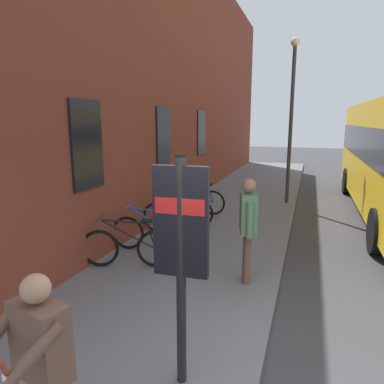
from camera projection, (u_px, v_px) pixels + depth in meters
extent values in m
plane|color=#38383A|center=(331.00, 231.00, 9.13)|extent=(60.00, 60.00, 0.00)
cube|color=slate|center=(241.00, 204.00, 11.83)|extent=(24.00, 3.50, 0.12)
cube|color=brown|center=(193.00, 80.00, 12.57)|extent=(22.00, 0.60, 8.50)
cube|color=black|center=(87.00, 145.00, 6.34)|extent=(0.90, 0.06, 1.60)
cube|color=black|center=(163.00, 137.00, 9.59)|extent=(0.90, 0.06, 1.60)
cube|color=black|center=(201.00, 133.00, 12.84)|extent=(0.90, 0.06, 1.60)
torus|color=black|center=(100.00, 248.00, 6.59)|extent=(0.27, 0.71, 0.72)
torus|color=black|center=(156.00, 249.00, 6.56)|extent=(0.27, 0.71, 0.72)
cylinder|color=black|center=(128.00, 234.00, 6.52)|extent=(0.33, 0.98, 0.58)
cylinder|color=black|center=(124.00, 222.00, 6.47)|extent=(0.28, 0.83, 0.09)
cylinder|color=black|center=(151.00, 236.00, 6.51)|extent=(0.09, 0.19, 0.51)
cube|color=black|center=(147.00, 221.00, 6.46)|extent=(0.15, 0.22, 0.06)
cylinder|color=black|center=(101.00, 217.00, 6.47)|extent=(0.47, 0.16, 0.02)
torus|color=black|center=(128.00, 233.00, 7.49)|extent=(0.17, 0.72, 0.72)
torus|color=black|center=(176.00, 236.00, 7.31)|extent=(0.17, 0.72, 0.72)
cylinder|color=#1E4CA5|center=(152.00, 222.00, 7.34)|extent=(0.19, 1.01, 0.58)
cylinder|color=#1E4CA5|center=(149.00, 210.00, 7.31)|extent=(0.16, 0.85, 0.09)
cylinder|color=#1E4CA5|center=(172.00, 224.00, 7.28)|extent=(0.06, 0.19, 0.51)
cube|color=black|center=(168.00, 210.00, 7.23)|extent=(0.13, 0.21, 0.06)
cylinder|color=#1E4CA5|center=(129.00, 206.00, 7.36)|extent=(0.48, 0.10, 0.02)
torus|color=black|center=(156.00, 217.00, 8.68)|extent=(0.14, 0.72, 0.72)
torus|color=black|center=(194.00, 222.00, 8.25)|extent=(0.14, 0.72, 0.72)
cylinder|color=#B21E1E|center=(175.00, 209.00, 8.40)|extent=(0.14, 1.02, 0.58)
cylinder|color=#B21E1E|center=(172.00, 198.00, 8.38)|extent=(0.13, 0.85, 0.09)
cylinder|color=#B21E1E|center=(191.00, 212.00, 8.23)|extent=(0.06, 0.19, 0.51)
cube|color=black|center=(188.00, 200.00, 8.21)|extent=(0.12, 0.21, 0.06)
cylinder|color=#B21E1E|center=(157.00, 194.00, 8.54)|extent=(0.48, 0.07, 0.02)
torus|color=black|center=(170.00, 207.00, 9.75)|extent=(0.25, 0.71, 0.72)
torus|color=black|center=(201.00, 212.00, 9.17)|extent=(0.25, 0.71, 0.72)
cylinder|color=#1E4CA5|center=(186.00, 200.00, 9.39)|extent=(0.31, 0.99, 0.58)
cylinder|color=#1E4CA5|center=(184.00, 190.00, 9.38)|extent=(0.27, 0.83, 0.09)
cylinder|color=#1E4CA5|center=(199.00, 203.00, 9.16)|extent=(0.08, 0.19, 0.51)
cube|color=black|center=(197.00, 191.00, 9.14)|extent=(0.15, 0.22, 0.06)
cylinder|color=#1E4CA5|center=(171.00, 186.00, 9.60)|extent=(0.47, 0.15, 0.02)
torus|color=black|center=(180.00, 200.00, 10.62)|extent=(0.09, 0.72, 0.72)
torus|color=black|center=(213.00, 203.00, 10.25)|extent=(0.09, 0.72, 0.72)
cylinder|color=#1E4CA5|center=(197.00, 192.00, 10.37)|extent=(0.08, 1.02, 0.58)
cylinder|color=#1E4CA5|center=(195.00, 184.00, 10.35)|extent=(0.07, 0.85, 0.09)
cylinder|color=#1E4CA5|center=(211.00, 194.00, 10.22)|extent=(0.04, 0.19, 0.51)
cube|color=black|center=(208.00, 184.00, 10.19)|extent=(0.11, 0.20, 0.06)
cylinder|color=#1E4CA5|center=(182.00, 180.00, 10.48)|extent=(0.48, 0.05, 0.02)
cylinder|color=black|center=(181.00, 275.00, 3.50)|extent=(0.10, 0.10, 2.40)
cube|color=black|center=(181.00, 222.00, 3.39)|extent=(0.11, 0.55, 1.10)
cube|color=red|center=(181.00, 206.00, 3.36)|extent=(0.11, 0.50, 0.16)
cylinder|color=black|center=(376.00, 231.00, 7.52)|extent=(1.00, 0.25, 1.00)
cylinder|color=black|center=(347.00, 181.00, 13.77)|extent=(1.00, 0.25, 1.00)
cylinder|color=brown|center=(247.00, 259.00, 5.87)|extent=(0.13, 0.13, 0.88)
cylinder|color=brown|center=(246.00, 255.00, 6.05)|extent=(0.13, 0.13, 0.88)
cube|color=#4C724C|center=(248.00, 213.00, 5.80)|extent=(0.56, 0.38, 0.66)
sphere|color=#8C664C|center=(249.00, 186.00, 5.71)|extent=(0.24, 0.24, 0.24)
cylinder|color=#4C724C|center=(250.00, 220.00, 5.53)|extent=(0.10, 0.10, 0.59)
cylinder|color=#4C724C|center=(247.00, 211.00, 6.09)|extent=(0.10, 0.10, 0.59)
cube|color=brown|center=(41.00, 341.00, 2.61)|extent=(0.34, 0.51, 0.60)
sphere|color=tan|center=(36.00, 289.00, 2.52)|extent=(0.22, 0.22, 0.22)
cylinder|color=brown|center=(35.00, 353.00, 2.31)|extent=(0.43, 0.28, 0.34)
cone|color=white|center=(6.00, 381.00, 2.20)|extent=(0.14, 0.12, 0.16)
cylinder|color=brown|center=(4.00, 367.00, 2.18)|extent=(0.07, 0.05, 0.11)
cylinder|color=#333338|center=(291.00, 127.00, 11.35)|extent=(0.12, 0.12, 4.99)
sphere|color=silver|center=(295.00, 42.00, 10.83)|extent=(0.28, 0.28, 0.28)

